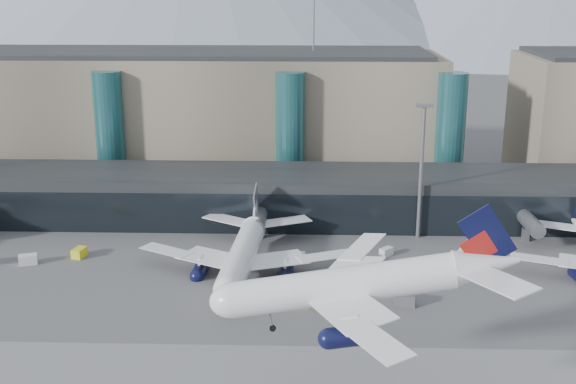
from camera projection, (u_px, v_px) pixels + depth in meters
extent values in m
plane|color=#515154|center=(235.00, 365.00, 92.01)|extent=(900.00, 900.00, 0.00)
cube|color=black|center=(263.00, 196.00, 146.16)|extent=(170.00, 18.00, 10.00)
cube|color=black|center=(260.00, 214.00, 137.92)|extent=(170.00, 0.40, 8.00)
cylinder|color=slate|center=(260.00, 217.00, 135.85)|extent=(2.80, 14.00, 2.80)
cube|color=slate|center=(260.00, 232.00, 136.70)|extent=(1.20, 1.20, 2.40)
cylinder|color=slate|center=(527.00, 219.00, 134.36)|extent=(2.80, 14.00, 2.80)
cube|color=slate|center=(526.00, 234.00, 135.22)|extent=(1.20, 1.20, 2.40)
cube|color=gray|center=(168.00, 117.00, 174.71)|extent=(130.00, 30.00, 30.00)
cube|color=black|center=(165.00, 52.00, 170.29)|extent=(123.50, 28.00, 1.00)
cylinder|color=#235C62|center=(110.00, 135.00, 159.96)|extent=(6.40, 6.40, 28.00)
cylinder|color=#235C62|center=(290.00, 136.00, 158.78)|extent=(6.40, 6.40, 28.00)
cylinder|color=#235C62|center=(450.00, 137.00, 157.74)|extent=(6.40, 6.40, 28.00)
cylinder|color=slate|center=(314.00, 20.00, 167.12)|extent=(0.40, 0.40, 16.00)
cylinder|color=slate|center=(421.00, 174.00, 133.55)|extent=(0.70, 0.70, 25.00)
cube|color=slate|center=(425.00, 106.00, 129.90)|extent=(3.00, 1.20, 0.60)
cylinder|color=white|center=(361.00, 272.00, 74.91)|extent=(23.28, 4.12, 3.85)
ellipsoid|color=white|center=(250.00, 271.00, 75.39)|extent=(5.44, 3.91, 3.85)
cone|color=white|center=(506.00, 273.00, 74.25)|extent=(6.68, 3.93, 3.85)
cube|color=white|center=(383.00, 314.00, 67.08)|extent=(11.98, 17.45, 0.19)
cylinder|color=black|center=(367.00, 323.00, 69.60)|extent=(4.67, 2.17, 2.12)
cube|color=white|center=(518.00, 290.00, 69.74)|extent=(6.91, 9.19, 0.15)
cube|color=white|center=(371.00, 250.00, 82.97)|extent=(12.28, 17.40, 0.19)
cylinder|color=black|center=(360.00, 272.00, 81.68)|extent=(4.67, 2.17, 2.12)
cube|color=white|center=(496.00, 255.00, 78.64)|extent=(7.05, 9.16, 0.15)
cube|color=black|center=(512.00, 245.00, 73.35)|extent=(5.75, 0.30, 6.78)
cube|color=maroon|center=(501.00, 256.00, 73.72)|extent=(3.85, 0.31, 3.70)
cylinder|color=slate|center=(283.00, 293.00, 75.96)|extent=(0.16, 0.16, 3.08)
cylinder|color=black|center=(283.00, 305.00, 76.34)|extent=(0.69, 0.25, 0.68)
cylinder|color=black|center=(371.00, 316.00, 73.76)|extent=(0.88, 0.35, 0.88)
cylinder|color=black|center=(368.00, 297.00, 78.18)|extent=(0.88, 0.35, 0.88)
cylinder|color=white|center=(244.00, 243.00, 120.37)|extent=(6.09, 26.59, 4.37)
ellipsoid|color=white|center=(230.00, 274.00, 107.80)|extent=(4.76, 6.39, 4.37)
cone|color=white|center=(258.00, 211.00, 136.47)|extent=(4.85, 7.80, 4.37)
cube|color=white|center=(301.00, 245.00, 121.50)|extent=(19.87, 12.78, 0.22)
cylinder|color=black|center=(287.00, 260.00, 120.91)|extent=(2.74, 5.42, 2.40)
cube|color=white|center=(286.00, 210.00, 135.92)|extent=(10.47, 7.45, 0.17)
cube|color=white|center=(191.00, 241.00, 123.25)|extent=(19.58, 14.67, 0.22)
cylinder|color=black|center=(203.00, 257.00, 122.23)|extent=(2.74, 5.42, 2.40)
cube|color=white|center=(230.00, 209.00, 136.90)|extent=(10.30, 8.35, 0.17)
cube|color=slate|center=(258.00, 192.00, 135.84)|extent=(0.69, 6.53, 7.69)
cube|color=white|center=(257.00, 201.00, 135.13)|extent=(0.59, 4.37, 4.20)
cylinder|color=slate|center=(235.00, 281.00, 112.38)|extent=(0.18, 0.18, 3.49)
cylinder|color=black|center=(235.00, 290.00, 112.82)|extent=(0.33, 0.79, 0.78)
cylinder|color=black|center=(261.00, 265.00, 122.45)|extent=(0.45, 1.02, 1.00)
cylinder|color=black|center=(230.00, 264.00, 122.94)|extent=(0.45, 1.02, 1.00)
cube|color=white|center=(560.00, 249.00, 120.09)|extent=(19.32, 12.21, 0.21)
cylinder|color=black|center=(576.00, 264.00, 119.41)|extent=(2.74, 5.29, 2.33)
cube|color=white|center=(550.00, 215.00, 133.97)|extent=(10.18, 7.14, 0.17)
cube|color=silver|center=(28.00, 260.00, 124.10)|extent=(3.41, 2.60, 1.70)
cube|color=yellow|center=(79.00, 253.00, 127.27)|extent=(2.33, 3.15, 1.63)
cube|color=#4B4B50|center=(405.00, 300.00, 108.47)|extent=(3.59, 2.42, 1.82)
cube|color=silver|center=(386.00, 252.00, 128.03)|extent=(2.70, 2.68, 1.41)
cube|color=silver|center=(301.00, 257.00, 125.49)|extent=(1.59, 2.49, 1.39)
cube|color=yellow|center=(312.00, 299.00, 108.71)|extent=(3.54, 3.44, 1.79)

